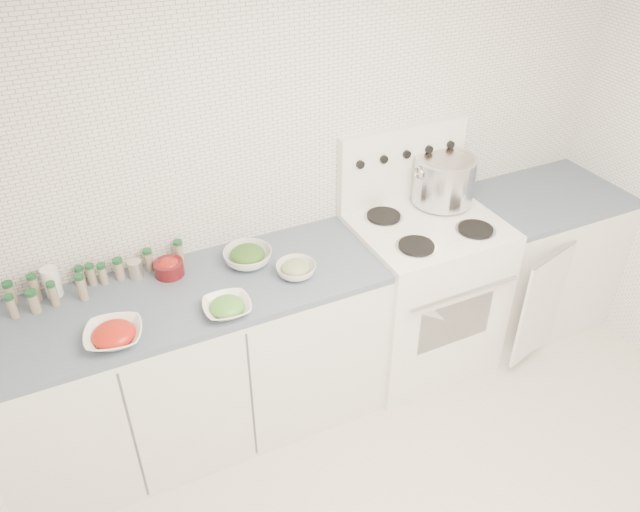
% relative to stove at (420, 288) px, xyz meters
% --- Properties ---
extents(room_walls, '(3.54, 3.04, 2.52)m').
position_rel_stove_xyz_m(room_walls, '(-0.48, -1.19, 1.06)').
color(room_walls, white).
rests_on(room_walls, ground).
extents(counter_left, '(1.85, 0.62, 0.90)m').
position_rel_stove_xyz_m(counter_left, '(-1.30, 0.00, -0.05)').
color(counter_left, white).
rests_on(counter_left, ground).
extents(stove, '(0.76, 0.70, 1.36)m').
position_rel_stove_xyz_m(stove, '(0.00, 0.00, 0.00)').
color(stove, white).
rests_on(stove, ground).
extents(counter_right, '(0.89, 0.74, 0.90)m').
position_rel_stove_xyz_m(counter_right, '(0.82, 0.00, -0.05)').
color(counter_right, white).
rests_on(counter_right, ground).
extents(stock_pot, '(0.35, 0.33, 0.25)m').
position_rel_stove_xyz_m(stock_pot, '(0.19, 0.15, 0.59)').
color(stock_pot, silver).
rests_on(stock_pot, stove).
extents(bowl_tomato, '(0.28, 0.28, 0.08)m').
position_rel_stove_xyz_m(bowl_tomato, '(-1.65, -0.18, 0.44)').
color(bowl_tomato, white).
rests_on(bowl_tomato, counter_left).
extents(bowl_snowpea, '(0.23, 0.23, 0.07)m').
position_rel_stove_xyz_m(bowl_snowpea, '(-1.17, -0.21, 0.43)').
color(bowl_snowpea, white).
rests_on(bowl_snowpea, counter_left).
extents(bowl_broccoli, '(0.29, 0.29, 0.09)m').
position_rel_stove_xyz_m(bowl_broccoli, '(-0.97, 0.10, 0.45)').
color(bowl_broccoli, white).
rests_on(bowl_broccoli, counter_left).
extents(bowl_zucchini, '(0.20, 0.20, 0.08)m').
position_rel_stove_xyz_m(bowl_zucchini, '(-0.79, -0.09, 0.44)').
color(bowl_zucchini, white).
rests_on(bowl_zucchini, counter_left).
extents(bowl_pepper, '(0.14, 0.14, 0.08)m').
position_rel_stove_xyz_m(bowl_pepper, '(-1.33, 0.18, 0.45)').
color(bowl_pepper, '#510D11').
rests_on(bowl_pepper, counter_left).
extents(salt_canister, '(0.09, 0.09, 0.15)m').
position_rel_stove_xyz_m(salt_canister, '(-1.84, 0.25, 0.48)').
color(salt_canister, white).
rests_on(salt_canister, counter_left).
extents(tin_can, '(0.08, 0.08, 0.09)m').
position_rel_stove_xyz_m(tin_can, '(-1.48, 0.23, 0.45)').
color(tin_can, '#B9AC9C').
rests_on(tin_can, counter_left).
extents(spice_cluster, '(0.80, 0.15, 0.14)m').
position_rel_stove_xyz_m(spice_cluster, '(-1.72, 0.22, 0.46)').
color(spice_cluster, gray).
rests_on(spice_cluster, counter_left).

